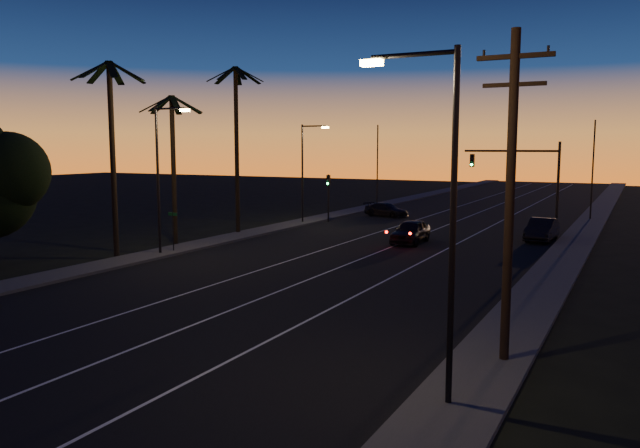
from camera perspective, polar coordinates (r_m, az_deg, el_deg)
The scene contains 21 objects.
road at distance 42.30m, azimuth 6.19°, elevation -1.95°, with size 20.00×170.00×0.01m, color black.
sidewalk_left at distance 47.45m, azimuth -6.51°, elevation -0.88°, with size 2.40×170.00×0.16m, color #373734.
sidewalk_right at distance 39.69m, azimuth 21.46°, elevation -2.89°, with size 2.40×170.00×0.16m, color #373734.
lane_stripe_left at distance 43.45m, azimuth 2.50°, elevation -1.66°, with size 0.12×160.00×0.01m, color silver.
lane_stripe_mid at distance 42.12m, azimuth 6.83°, elevation -1.98°, with size 0.12×160.00×0.01m, color silver.
lane_stripe_right at distance 41.04m, azimuth 11.41°, elevation -2.31°, with size 0.12×160.00×0.01m, color silver.
palm_near at distance 38.65m, azimuth -18.49°, elevation 7.40°, with size 4.25×4.16×11.53m.
palm_mid at distance 43.44m, azimuth -13.29°, elevation 6.41°, with size 4.25×4.16×10.03m.
palm_far at distance 47.58m, azimuth -7.65°, elevation 8.22°, with size 4.25×4.16×12.53m.
streetlight_left_near at distance 38.80m, azimuth -14.30°, elevation 4.96°, with size 2.55×0.26×9.00m.
streetlight_left_far at distance 53.59m, azimuth -1.33°, elevation 5.41°, with size 2.55×0.26×8.50m.
streetlight_right_near at distance 15.64m, azimuth 11.06°, elevation 2.24°, with size 2.55×0.26×9.00m.
street_sign at distance 39.90m, azimuth -13.29°, elevation -0.25°, with size 0.70×0.06×2.60m.
utility_pole at distance 19.32m, azimuth 16.99°, elevation 2.94°, with size 2.20×0.28×10.00m.
signal_mast at distance 49.63m, azimuth 18.26°, elevation 4.61°, with size 7.10×0.41×7.00m.
signal_post at distance 54.90m, azimuth 0.76°, elevation 3.18°, with size 0.28×0.37×4.20m.
far_pole_left at distance 69.11m, azimuth 5.27°, elevation 5.29°, with size 0.14×0.14×9.00m, color black.
far_pole_right at distance 61.13m, azimuth 23.66°, elevation 4.50°, with size 0.14×0.14×9.00m, color black.
lead_car at distance 43.43m, azimuth 8.28°, elevation -0.67°, with size 2.10×5.32×1.60m.
right_car at distance 46.73m, azimuth 19.62°, elevation -0.48°, with size 1.85×4.84×1.57m.
cross_car at distance 59.67m, azimuth 6.08°, elevation 1.30°, with size 4.71×2.75×1.28m.
Camera 1 is at (15.09, -8.96, 6.60)m, focal length 35.00 mm.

